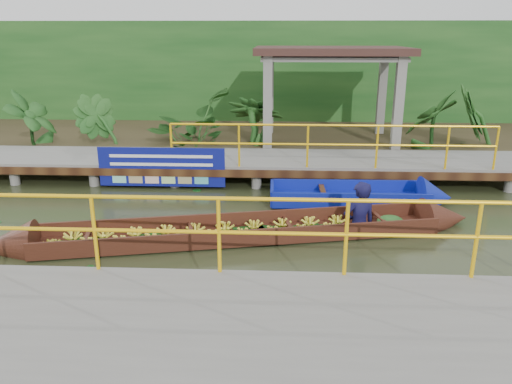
{
  "coord_description": "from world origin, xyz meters",
  "views": [
    {
      "loc": [
        1.55,
        -8.86,
        3.61
      ],
      "look_at": [
        1.1,
        0.5,
        0.6
      ],
      "focal_mm": 35.0,
      "sensor_mm": 36.0,
      "label": 1
    }
  ],
  "objects": [
    {
      "name": "land_strip",
      "position": [
        0.0,
        7.5,
        0.23
      ],
      "size": [
        30.0,
        8.0,
        0.45
      ],
      "primitive_type": "cube",
      "color": "#302718",
      "rests_on": "ground"
    },
    {
      "name": "blue_banner",
      "position": [
        -1.25,
        2.48,
        0.56
      ],
      "size": [
        3.03,
        0.04,
        0.95
      ],
      "color": "navy",
      "rests_on": "ground"
    },
    {
      "name": "tropical_plants",
      "position": [
        0.61,
        5.3,
        1.29
      ],
      "size": [
        14.34,
        1.34,
        1.68
      ],
      "color": "#164517",
      "rests_on": "ground"
    },
    {
      "name": "moored_blue_boat",
      "position": [
        4.01,
        1.59,
        0.17
      ],
      "size": [
        3.94,
        1.11,
        0.94
      ],
      "rotation": [
        0.0,
        0.0,
        0.01
      ],
      "color": "#0D1A91",
      "rests_on": "ground"
    },
    {
      "name": "vendor_boat",
      "position": [
        1.26,
        -0.32,
        0.27
      ],
      "size": [
        8.95,
        2.71,
        2.17
      ],
      "rotation": [
        0.0,
        0.0,
        0.21
      ],
      "color": "#3A1B0F",
      "rests_on": "ground"
    },
    {
      "name": "ground",
      "position": [
        0.0,
        0.0,
        0.0
      ],
      "size": [
        80.0,
        80.0,
        0.0
      ],
      "primitive_type": "plane",
      "color": "#282E17",
      "rests_on": "ground"
    },
    {
      "name": "far_dock",
      "position": [
        0.02,
        3.43,
        0.48
      ],
      "size": [
        16.0,
        2.06,
        1.66
      ],
      "color": "slate",
      "rests_on": "ground"
    },
    {
      "name": "pavilion",
      "position": [
        3.0,
        6.3,
        2.82
      ],
      "size": [
        4.4,
        3.0,
        3.0
      ],
      "color": "slate",
      "rests_on": "ground"
    },
    {
      "name": "near_dock",
      "position": [
        1.0,
        -4.2,
        0.3
      ],
      "size": [
        18.0,
        2.4,
        1.73
      ],
      "color": "slate",
      "rests_on": "ground"
    },
    {
      "name": "foliage_backdrop",
      "position": [
        0.0,
        10.0,
        2.0
      ],
      "size": [
        30.0,
        0.8,
        4.0
      ],
      "primitive_type": "cube",
      "color": "#164517",
      "rests_on": "ground"
    }
  ]
}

